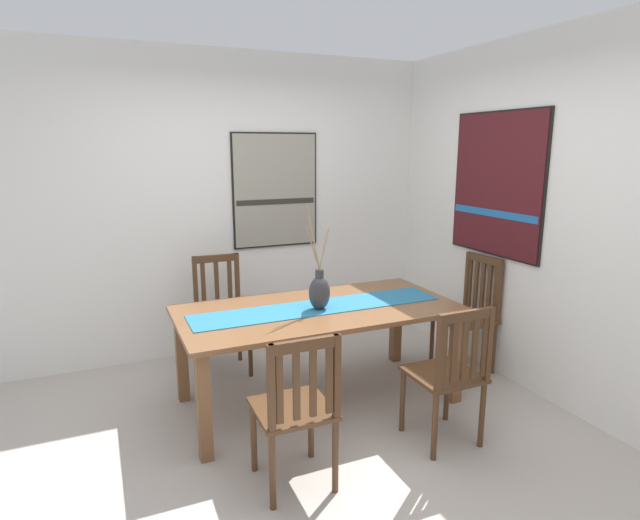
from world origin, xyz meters
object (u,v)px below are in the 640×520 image
at_px(chair_2, 296,408).
at_px(painting_on_back_wall, 275,190).
at_px(chair_0, 450,372).
at_px(chair_1, 221,314).
at_px(dining_table, 318,319).
at_px(chair_3, 470,312).
at_px(centerpiece_vase, 319,291).
at_px(painting_on_side_wall, 497,185).

distance_m(chair_2, painting_on_back_wall, 2.47).
xyz_separation_m(chair_0, chair_1, (-1.05, 1.71, 0.00)).
xyz_separation_m(dining_table, chair_3, (1.41, 0.02, -0.13)).
relative_size(centerpiece_vase, painting_on_back_wall, 0.72).
height_order(centerpiece_vase, chair_3, centerpiece_vase).
relative_size(dining_table, chair_0, 2.16).
bearing_deg(dining_table, painting_on_side_wall, -0.00).
xyz_separation_m(centerpiece_vase, chair_3, (1.42, 0.07, -0.36)).
distance_m(chair_0, chair_3, 1.25).
xyz_separation_m(chair_0, painting_on_side_wall, (1.06, 0.86, 1.08)).
xyz_separation_m(centerpiece_vase, chair_1, (-0.51, 0.90, -0.37)).
distance_m(chair_2, painting_on_side_wall, 2.52).
bearing_deg(dining_table, centerpiece_vase, -104.95).
distance_m(centerpiece_vase, chair_2, 1.05).
xyz_separation_m(centerpiece_vase, chair_0, (0.54, -0.81, -0.38)).
xyz_separation_m(chair_2, chair_3, (1.93, 0.91, 0.02)).
bearing_deg(dining_table, chair_3, 0.90).
height_order(chair_1, painting_on_back_wall, painting_on_back_wall).
bearing_deg(chair_3, dining_table, -179.10).
distance_m(chair_1, chair_3, 2.11).
bearing_deg(dining_table, chair_1, 121.71).
xyz_separation_m(chair_2, painting_on_side_wall, (2.10, 0.88, 1.09)).
relative_size(chair_3, painting_on_side_wall, 0.85).
bearing_deg(painting_on_back_wall, dining_table, -95.37).
relative_size(chair_2, painting_on_side_wall, 0.80).
relative_size(centerpiece_vase, chair_3, 0.77).
bearing_deg(dining_table, chair_0, -58.55).
bearing_deg(chair_1, chair_3, -23.19).
height_order(chair_0, painting_on_back_wall, painting_on_back_wall).
height_order(dining_table, chair_2, chair_2).
distance_m(centerpiece_vase, chair_0, 1.04).
bearing_deg(chair_2, chair_1, 90.43).
xyz_separation_m(chair_1, chair_2, (0.01, -1.74, -0.01)).
bearing_deg(chair_0, dining_table, 121.45).
xyz_separation_m(chair_1, chair_3, (1.94, -0.83, 0.01)).
bearing_deg(painting_on_side_wall, chair_3, 172.57).
xyz_separation_m(dining_table, painting_on_back_wall, (0.12, 1.29, 0.84)).
bearing_deg(painting_on_side_wall, painting_on_back_wall, 138.61).
distance_m(chair_0, painting_on_side_wall, 1.74).
bearing_deg(chair_3, chair_0, -135.17).
distance_m(centerpiece_vase, painting_on_side_wall, 1.75).
bearing_deg(chair_2, centerpiece_vase, 59.06).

